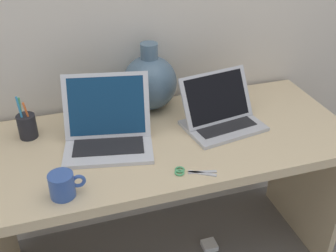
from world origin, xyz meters
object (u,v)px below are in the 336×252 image
laptop_right (220,112)px  scissors (188,172)px  green_vase (150,82)px  laptop_left (108,126)px  coffee_mug (63,185)px  power_brick (209,245)px  pen_cup (27,126)px

laptop_right → scissors: 0.36m
scissors → green_vase: bearing=89.7°
laptop_left → coffee_mug: bearing=-126.0°
laptop_right → laptop_left: bearing=178.7°
scissors → power_brick: scissors is taller
scissors → laptop_left: bearing=129.0°
coffee_mug → scissors: coffee_mug is taller
laptop_left → green_vase: green_vase is taller
green_vase → scissors: bearing=-90.3°
laptop_left → power_brick: 0.88m
pen_cup → power_brick: pen_cup is taller
scissors → power_brick: 0.77m
laptop_right → scissors: (-0.23, -0.27, -0.05)m
laptop_right → scissors: bearing=-131.1°
pen_cup → laptop_left: bearing=-22.9°
green_vase → power_brick: 0.88m
pen_cup → power_brick: (0.74, -0.16, -0.74)m
scissors → power_brick: size_ratio=2.08×
laptop_right → pen_cup: size_ratio=1.88×
scissors → laptop_right: bearing=48.9°
coffee_mug → pen_cup: 0.41m
pen_cup → coffee_mug: bearing=-76.1°
coffee_mug → power_brick: size_ratio=1.68×
laptop_right → green_vase: green_vase is taller
green_vase → laptop_left: bearing=-136.2°
laptop_left → pen_cup: 0.32m
pen_cup → power_brick: size_ratio=2.55×
laptop_left → pen_cup: (-0.29, 0.12, -0.02)m
laptop_left → green_vase: 0.32m
laptop_left → laptop_right: 0.46m
coffee_mug → scissors: 0.42m
laptop_left → scissors: (0.22, -0.28, -0.06)m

